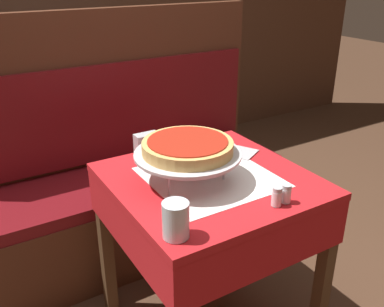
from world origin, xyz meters
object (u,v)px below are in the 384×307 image
Objects in this scene: condiment_caddy at (36,82)px; booth_bench at (127,189)px; salt_shaker at (277,197)px; pepper_shaker at (286,194)px; pizza_pan_stand at (188,155)px; napkin_holder at (147,144)px; dining_table_rear at (48,105)px; deep_dish_pizza at (188,146)px; dining_table_front at (210,205)px; pizza_server at (237,157)px; water_glass_near at (176,220)px.

booth_bench is at bearing -76.04° from condiment_caddy.
salt_shaker reaches higher than pepper_shaker.
condiment_caddy reaches higher than pizza_pan_stand.
napkin_holder is at bearing -97.95° from booth_bench.
booth_bench is at bearing 82.05° from napkin_holder.
condiment_caddy is (-0.16, 1.28, -0.00)m from napkin_holder.
pizza_pan_stand is at bearing -83.29° from condiment_caddy.
dining_table_rear is 2.25× the size of deep_dish_pizza.
pizza_server reaches higher than dining_table_front.
pizza_server is at bearing -69.47° from booth_bench.
booth_bench reaches higher than water_glass_near.
napkin_holder is at bearing 72.15° from water_glass_near.
salt_shaker is at bearing -82.99° from booth_bench.
dining_table_rear is 1.58m from pizza_pan_stand.
dining_table_front is 1.60m from dining_table_rear.
booth_bench is at bearing 94.04° from dining_table_front.
dining_table_rear is at bearing 94.80° from deep_dish_pizza.
napkin_holder is (-0.30, 0.23, 0.04)m from pizza_server.
napkin_holder is at bearing 110.54° from pepper_shaker.
pizza_pan_stand reaches higher than pepper_shaker.
pizza_server is (0.19, 0.08, 0.13)m from dining_table_front.
condiment_caddy is at bearing 103.96° from booth_bench.
booth_bench reaches higher than salt_shaker.
pizza_pan_stand is (-0.08, 0.02, 0.22)m from dining_table_front.
napkin_holder reaches higher than dining_table_front.
water_glass_near is at bearing -103.81° from booth_bench.
pizza_server is at bearing 12.53° from deep_dish_pizza.
dining_table_front reaches higher than dining_table_rear.
salt_shaker is 1.04× the size of pepper_shaker.
water_glass_near reaches higher than pizza_server.
pizza_server is (0.24, -0.64, 0.38)m from booth_bench.
condiment_caddy is (-0.22, 0.87, 0.42)m from booth_bench.
pepper_shaker is (0.41, -0.02, -0.02)m from water_glass_near.
deep_dish_pizza and condiment_caddy have the same top height.
booth_bench is 5.16× the size of deep_dish_pizza.
water_glass_near is (-0.21, -0.29, -0.04)m from pizza_pan_stand.
pizza_pan_stand is at bearing 163.75° from dining_table_front.
booth_bench reaches higher than dining_table_rear.
pizza_server is at bearing -37.28° from napkin_holder.
dining_table_front is 11.46× the size of pepper_shaker.
salt_shaker is (0.16, -0.31, -0.07)m from pizza_pan_stand.
salt_shaker is 0.42× the size of condiment_caddy.
deep_dish_pizza reaches higher than pizza_server.
salt_shaker is at bearing -2.93° from water_glass_near.
salt_shaker is 0.62m from napkin_holder.
pizza_pan_stand is 3.86× the size of napkin_holder.
napkin_holder is at bearing -85.29° from dining_table_rear.
deep_dish_pizza is (-0.00, 0.00, 0.03)m from pizza_pan_stand.
condiment_caddy is at bearing 96.71° from deep_dish_pizza.
deep_dish_pizza is (-0.03, -0.70, 0.51)m from booth_bench.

